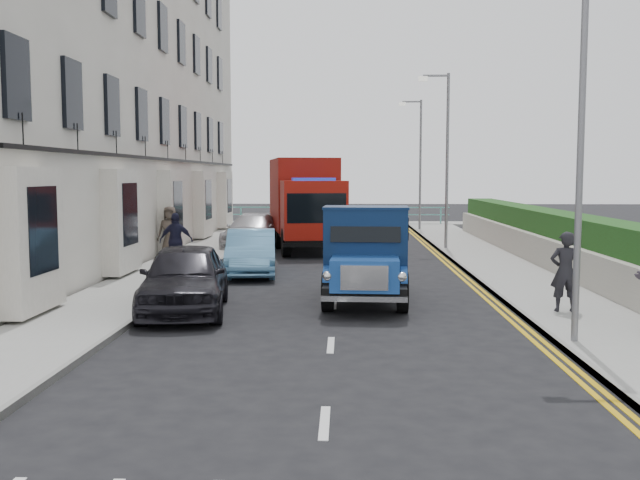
% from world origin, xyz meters
% --- Properties ---
extents(ground, '(120.00, 120.00, 0.00)m').
position_xyz_m(ground, '(0.00, 0.00, 0.00)').
color(ground, black).
rests_on(ground, ground).
extents(pavement_west, '(2.40, 38.00, 0.12)m').
position_xyz_m(pavement_west, '(-5.20, 9.00, 0.06)').
color(pavement_west, gray).
rests_on(pavement_west, ground).
extents(pavement_east, '(2.60, 38.00, 0.12)m').
position_xyz_m(pavement_east, '(5.30, 9.00, 0.06)').
color(pavement_east, gray).
rests_on(pavement_east, ground).
extents(promenade, '(30.00, 2.50, 0.12)m').
position_xyz_m(promenade, '(0.00, 29.00, 0.06)').
color(promenade, gray).
rests_on(promenade, ground).
extents(sea_plane, '(120.00, 120.00, 0.00)m').
position_xyz_m(sea_plane, '(0.00, 60.00, 0.00)').
color(sea_plane, '#4D5D69').
rests_on(sea_plane, ground).
extents(terrace_west, '(6.31, 30.20, 14.25)m').
position_xyz_m(terrace_west, '(-9.47, 13.00, 7.17)').
color(terrace_west, silver).
rests_on(terrace_west, ground).
extents(garden_east, '(1.45, 28.00, 1.75)m').
position_xyz_m(garden_east, '(7.21, 9.00, 0.90)').
color(garden_east, '#B2AD9E').
rests_on(garden_east, ground).
extents(seafront_railing, '(13.00, 0.08, 1.11)m').
position_xyz_m(seafront_railing, '(0.00, 28.20, 0.58)').
color(seafront_railing, '#59B2A5').
rests_on(seafront_railing, ground).
extents(lamp_near, '(1.23, 0.18, 7.00)m').
position_xyz_m(lamp_near, '(4.18, -2.00, 4.00)').
color(lamp_near, slate).
rests_on(lamp_near, ground).
extents(lamp_mid, '(1.23, 0.18, 7.00)m').
position_xyz_m(lamp_mid, '(4.18, 14.00, 4.00)').
color(lamp_mid, slate).
rests_on(lamp_mid, ground).
extents(lamp_far, '(1.23, 0.18, 7.00)m').
position_xyz_m(lamp_far, '(4.18, 24.00, 4.00)').
color(lamp_far, slate).
rests_on(lamp_far, ground).
extents(bedford_lorry, '(2.12, 4.90, 2.28)m').
position_xyz_m(bedford_lorry, '(0.73, 1.92, 1.05)').
color(bedford_lorry, black).
rests_on(bedford_lorry, ground).
extents(red_lorry, '(3.54, 7.34, 3.69)m').
position_xyz_m(red_lorry, '(-1.38, 14.56, 1.96)').
color(red_lorry, black).
rests_on(red_lorry, ground).
extents(parked_car_front, '(2.34, 4.66, 1.52)m').
position_xyz_m(parked_car_front, '(-3.29, 1.00, 0.76)').
color(parked_car_front, black).
rests_on(parked_car_front, ground).
extents(parked_car_mid, '(1.87, 4.26, 1.36)m').
position_xyz_m(parked_car_mid, '(-2.60, 7.00, 0.68)').
color(parked_car_mid, '#66A9DB').
rests_on(parked_car_mid, ground).
extents(parked_car_rear, '(2.30, 4.91, 1.39)m').
position_xyz_m(parked_car_rear, '(-3.60, 14.94, 0.69)').
color(parked_car_rear, silver).
rests_on(parked_car_rear, ground).
extents(seafront_car_left, '(3.92, 5.19, 1.31)m').
position_xyz_m(seafront_car_left, '(-0.75, 26.95, 0.66)').
color(seafront_car_left, black).
rests_on(seafront_car_left, ground).
extents(seafront_car_right, '(2.66, 4.10, 1.30)m').
position_xyz_m(seafront_car_right, '(1.25, 22.81, 0.65)').
color(seafront_car_right, silver).
rests_on(seafront_car_right, ground).
extents(pedestrian_east_near, '(0.66, 0.46, 1.72)m').
position_xyz_m(pedestrian_east_near, '(4.94, 0.71, 0.98)').
color(pedestrian_east_near, black).
rests_on(pedestrian_east_near, pavement_east).
extents(pedestrian_west_near, '(1.07, 0.56, 1.74)m').
position_xyz_m(pedestrian_west_near, '(-4.99, 7.39, 0.99)').
color(pedestrian_west_near, '#1B1B31').
rests_on(pedestrian_west_near, pavement_west).
extents(pedestrian_west_far, '(0.90, 0.61, 1.80)m').
position_xyz_m(pedestrian_west_far, '(-6.00, 10.69, 1.02)').
color(pedestrian_west_far, '#473C33').
rests_on(pedestrian_west_far, pavement_west).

